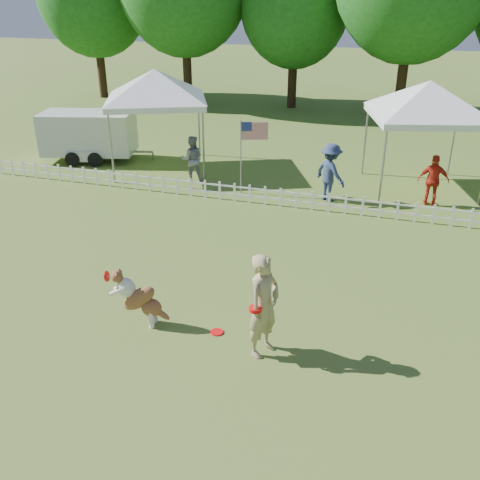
# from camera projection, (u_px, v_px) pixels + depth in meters

# --- Properties ---
(ground) EXTENTS (120.00, 120.00, 0.00)m
(ground) POSITION_uv_depth(u_px,v_px,m) (182.00, 326.00, 10.66)
(ground) COLOR #41641F
(ground) RESTS_ON ground
(picket_fence) EXTENTS (22.00, 0.08, 0.60)m
(picket_fence) POSITION_uv_depth(u_px,v_px,m) (273.00, 196.00, 16.56)
(picket_fence) COLOR white
(picket_fence) RESTS_ON ground
(handler) EXTENTS (0.70, 0.85, 1.99)m
(handler) POSITION_uv_depth(u_px,v_px,m) (264.00, 306.00, 9.50)
(handler) COLOR tan
(handler) RESTS_ON ground
(dog) EXTENTS (1.17, 0.53, 1.17)m
(dog) POSITION_uv_depth(u_px,v_px,m) (140.00, 298.00, 10.51)
(dog) COLOR brown
(dog) RESTS_ON ground
(frisbee_on_turf) EXTENTS (0.30, 0.30, 0.02)m
(frisbee_on_turf) POSITION_uv_depth(u_px,v_px,m) (217.00, 332.00, 10.46)
(frisbee_on_turf) COLOR red
(frisbee_on_turf) RESTS_ON ground
(canopy_tent_left) EXTENTS (4.54, 4.54, 3.53)m
(canopy_tent_left) POSITION_uv_depth(u_px,v_px,m) (158.00, 121.00, 19.53)
(canopy_tent_left) COLOR white
(canopy_tent_left) RESTS_ON ground
(canopy_tent_right) EXTENTS (4.16, 4.16, 3.48)m
(canopy_tent_right) POSITION_uv_depth(u_px,v_px,m) (423.00, 138.00, 17.41)
(canopy_tent_right) COLOR white
(canopy_tent_right) RESTS_ON ground
(cargo_trailer) EXTENTS (4.69, 3.00, 1.91)m
(cargo_trailer) POSITION_uv_depth(u_px,v_px,m) (89.00, 136.00, 20.83)
(cargo_trailer) COLOR silver
(cargo_trailer) RESTS_ON ground
(flag_pole) EXTENTS (0.90, 0.40, 2.40)m
(flag_pole) POSITION_uv_depth(u_px,v_px,m) (241.00, 158.00, 17.24)
(flag_pole) COLOR gray
(flag_pole) RESTS_ON ground
(spectator_a) EXTENTS (0.95, 0.86, 1.61)m
(spectator_a) POSITION_uv_depth(u_px,v_px,m) (192.00, 159.00, 18.47)
(spectator_a) COLOR gray
(spectator_a) RESTS_ON ground
(spectator_b) EXTENTS (1.35, 1.27, 1.84)m
(spectator_b) POSITION_uv_depth(u_px,v_px,m) (330.00, 173.00, 16.73)
(spectator_b) COLOR navy
(spectator_b) RESTS_ON ground
(spectator_c) EXTENTS (0.96, 0.45, 1.60)m
(spectator_c) POSITION_uv_depth(u_px,v_px,m) (433.00, 180.00, 16.41)
(spectator_c) COLOR red
(spectator_c) RESTS_ON ground
(tree_far_left) EXTENTS (6.60, 6.60, 11.00)m
(tree_far_left) POSITION_uv_depth(u_px,v_px,m) (94.00, 2.00, 31.51)
(tree_far_left) COLOR #195117
(tree_far_left) RESTS_ON ground
(tree_center_left) EXTENTS (6.00, 6.00, 9.80)m
(tree_center_left) POSITION_uv_depth(u_px,v_px,m) (295.00, 15.00, 28.82)
(tree_center_left) COLOR #195117
(tree_center_left) RESTS_ON ground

